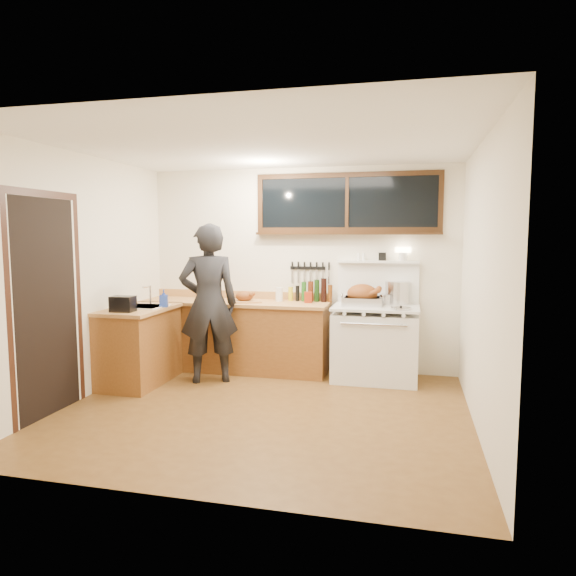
% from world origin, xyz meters
% --- Properties ---
extents(ground_plane, '(4.00, 3.50, 0.02)m').
position_xyz_m(ground_plane, '(0.00, 0.00, -0.01)').
color(ground_plane, brown).
extents(room_shell, '(4.10, 3.60, 2.65)m').
position_xyz_m(room_shell, '(0.00, 0.00, 1.65)').
color(room_shell, silver).
rests_on(room_shell, ground).
extents(counter_back, '(2.44, 0.64, 1.00)m').
position_xyz_m(counter_back, '(-0.80, 1.45, 0.45)').
color(counter_back, brown).
rests_on(counter_back, ground).
extents(counter_left, '(0.64, 1.09, 0.90)m').
position_xyz_m(counter_left, '(-1.70, 0.62, 0.45)').
color(counter_left, brown).
rests_on(counter_left, ground).
extents(sink_unit, '(0.50, 0.45, 0.37)m').
position_xyz_m(sink_unit, '(-1.68, 0.70, 0.85)').
color(sink_unit, white).
rests_on(sink_unit, counter_left).
extents(vintage_stove, '(1.02, 0.74, 1.59)m').
position_xyz_m(vintage_stove, '(1.00, 1.41, 0.47)').
color(vintage_stove, white).
rests_on(vintage_stove, ground).
extents(back_window, '(2.32, 0.13, 0.77)m').
position_xyz_m(back_window, '(0.60, 1.72, 2.06)').
color(back_window, black).
rests_on(back_window, room_shell).
extents(left_doorway, '(0.02, 1.04, 2.17)m').
position_xyz_m(left_doorway, '(-1.99, -0.55, 1.09)').
color(left_doorway, black).
rests_on(left_doorway, ground).
extents(knife_strip, '(0.52, 0.03, 0.28)m').
position_xyz_m(knife_strip, '(0.12, 1.73, 1.31)').
color(knife_strip, black).
rests_on(knife_strip, room_shell).
extents(man, '(0.81, 0.70, 1.88)m').
position_xyz_m(man, '(-0.92, 0.87, 0.94)').
color(man, black).
rests_on(man, ground).
extents(soap_bottle, '(0.12, 0.12, 0.21)m').
position_xyz_m(soap_bottle, '(-1.43, 0.74, 1.00)').
color(soap_bottle, '#2341B1').
rests_on(soap_bottle, counter_left).
extents(toaster, '(0.26, 0.19, 0.17)m').
position_xyz_m(toaster, '(-1.70, 0.30, 0.99)').
color(toaster, black).
rests_on(toaster, counter_left).
extents(cutting_board, '(0.50, 0.45, 0.14)m').
position_xyz_m(cutting_board, '(-0.64, 1.38, 0.95)').
color(cutting_board, '#BB854A').
rests_on(cutting_board, counter_back).
extents(roast_turkey, '(0.51, 0.37, 0.26)m').
position_xyz_m(roast_turkey, '(0.84, 1.44, 1.00)').
color(roast_turkey, silver).
rests_on(roast_turkey, vintage_stove).
extents(stockpot, '(0.30, 0.30, 0.28)m').
position_xyz_m(stockpot, '(1.24, 1.65, 1.04)').
color(stockpot, silver).
rests_on(stockpot, vintage_stove).
extents(saucepan, '(0.17, 0.29, 0.12)m').
position_xyz_m(saucepan, '(1.11, 1.59, 0.96)').
color(saucepan, silver).
rests_on(saucepan, vintage_stove).
extents(pot_lid, '(0.26, 0.26, 0.04)m').
position_xyz_m(pot_lid, '(1.30, 1.20, 0.91)').
color(pot_lid, silver).
rests_on(pot_lid, vintage_stove).
extents(coffee_tin, '(0.11, 0.09, 0.14)m').
position_xyz_m(coffee_tin, '(0.16, 1.49, 0.97)').
color(coffee_tin, maroon).
rests_on(coffee_tin, counter_back).
extents(pitcher, '(0.11, 0.11, 0.18)m').
position_xyz_m(pitcher, '(-0.23, 1.56, 0.99)').
color(pitcher, white).
rests_on(pitcher, counter_back).
extents(bottle_cluster, '(0.57, 0.07, 0.30)m').
position_xyz_m(bottle_cluster, '(0.19, 1.63, 1.03)').
color(bottle_cluster, black).
rests_on(bottle_cluster, counter_back).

